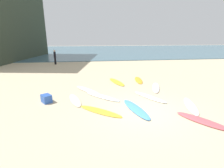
% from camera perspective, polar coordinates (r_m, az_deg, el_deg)
% --- Properties ---
extents(ground_plane, '(120.00, 120.00, 0.00)m').
position_cam_1_polar(ground_plane, '(8.25, 10.17, -9.15)').
color(ground_plane, '#C6B28E').
extents(ocean_water, '(120.00, 40.00, 0.08)m').
position_cam_1_polar(ocean_water, '(44.21, -4.55, 11.60)').
color(ocean_water, '#426675').
rests_on(ocean_water, ground_plane).
extents(surfboard_0, '(1.37, 2.51, 0.09)m').
position_cam_1_polar(surfboard_0, '(11.96, 14.95, -1.17)').
color(surfboard_0, white).
rests_on(surfboard_0, ground_plane).
extents(surfboard_1, '(1.61, 2.32, 0.09)m').
position_cam_1_polar(surfboard_1, '(10.01, 12.90, -4.41)').
color(surfboard_1, white).
rests_on(surfboard_1, ground_plane).
extents(surfboard_2, '(1.22, 2.55, 0.08)m').
position_cam_1_polar(surfboard_2, '(13.02, 1.59, 0.77)').
color(surfboard_2, yellow).
rests_on(surfboard_2, ground_plane).
extents(surfboard_3, '(0.90, 2.38, 0.06)m').
position_cam_1_polar(surfboard_3, '(13.73, 9.17, 1.34)').
color(surfboard_3, gold).
rests_on(surfboard_3, ground_plane).
extents(surfboard_4, '(1.71, 2.13, 0.08)m').
position_cam_1_polar(surfboard_4, '(8.14, 28.67, -11.07)').
color(surfboard_4, '#DF545B').
rests_on(surfboard_4, ground_plane).
extents(surfboard_5, '(1.10, 2.58, 0.09)m').
position_cam_1_polar(surfboard_5, '(8.33, 8.23, -8.47)').
color(surfboard_5, '#4992E1').
rests_on(surfboard_5, ground_plane).
extents(surfboard_6, '(1.07, 2.20, 0.07)m').
position_cam_1_polar(surfboard_6, '(9.59, -12.72, -5.39)').
color(surfboard_6, beige).
rests_on(surfboard_6, ground_plane).
extents(surfboard_7, '(1.92, 2.40, 0.08)m').
position_cam_1_polar(surfboard_7, '(11.13, -8.49, -2.09)').
color(surfboard_7, silver).
rests_on(surfboard_7, ground_plane).
extents(surfboard_8, '(1.24, 2.39, 0.07)m').
position_cam_1_polar(surfboard_8, '(9.52, 25.60, -6.78)').
color(surfboard_8, white).
rests_on(surfboard_8, ground_plane).
extents(surfboard_9, '(2.17, 2.16, 0.08)m').
position_cam_1_polar(surfboard_9, '(9.86, -3.44, -4.34)').
color(surfboard_9, white).
rests_on(surfboard_9, ground_plane).
extents(surfboard_10, '(2.17, 1.91, 0.06)m').
position_cam_1_polar(surfboard_10, '(8.04, -4.11, -9.36)').
color(surfboard_10, yellow).
rests_on(surfboard_10, ground_plane).
extents(beachgoer_near, '(0.39, 0.39, 1.86)m').
position_cam_1_polar(beachgoer_near, '(22.64, -19.19, 9.07)').
color(beachgoer_near, black).
rests_on(beachgoer_near, ground_plane).
extents(beach_cooler, '(0.69, 0.72, 0.43)m').
position_cam_1_polar(beach_cooler, '(9.73, -21.76, -4.71)').
color(beach_cooler, '#2D56B2').
rests_on(beach_cooler, ground_plane).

